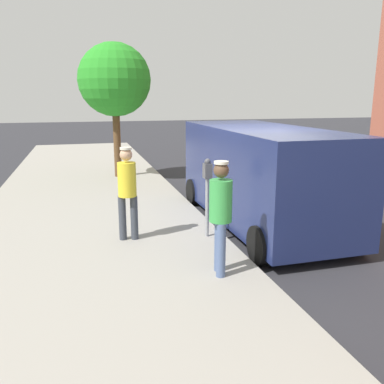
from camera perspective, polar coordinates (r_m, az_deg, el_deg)
name	(u,v)px	position (r m, az deg, el deg)	size (l,w,h in m)	color
ground_plane	(252,224)	(9.27, 8.42, -4.47)	(80.00, 80.00, 0.00)	#2D2D33
sidewalk_slab	(92,235)	(8.51, -13.82, -5.81)	(5.00, 32.00, 0.15)	#9E998E
parking_meter_near	(207,184)	(7.68, 2.16, 1.09)	(0.14, 0.18, 1.52)	gray
pedestrian_in_yellow	(127,187)	(7.61, -9.05, 0.65)	(0.36, 0.34, 1.75)	#383D47
pedestrian_in_green	(221,211)	(6.04, 4.01, -2.60)	(0.34, 0.36, 1.74)	#4C608C
parked_van	(261,173)	(9.03, 9.59, 2.58)	(2.17, 5.22, 2.15)	navy
street_tree	(115,80)	(13.84, -10.79, 15.10)	(2.34, 2.34, 4.34)	brown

